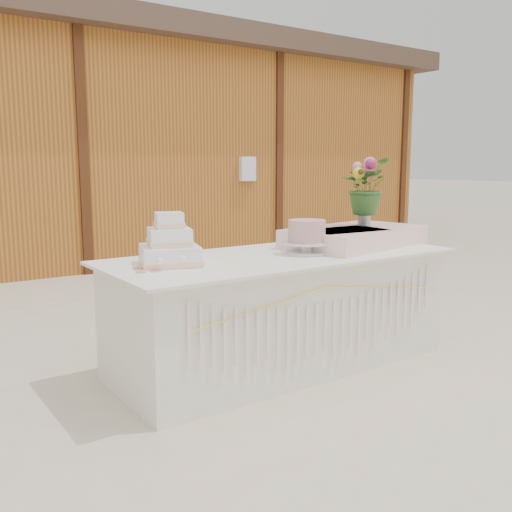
{
  "coord_description": "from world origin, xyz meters",
  "views": [
    {
      "loc": [
        -2.3,
        -3.0,
        1.37
      ],
      "look_at": [
        0.0,
        0.3,
        0.72
      ],
      "focal_mm": 40.0,
      "sensor_mm": 36.0,
      "label": 1
    }
  ],
  "objects": [
    {
      "name": "ground",
      "position": [
        0.0,
        0.0,
        0.0
      ],
      "size": [
        80.0,
        80.0,
        0.0
      ],
      "primitive_type": "plane",
      "color": "beige",
      "rests_on": "ground"
    },
    {
      "name": "barn",
      "position": [
        -0.01,
        5.99,
        1.68
      ],
      "size": [
        12.6,
        4.6,
        3.3
      ],
      "color": "#A86323",
      "rests_on": "ground"
    },
    {
      "name": "cake_table",
      "position": [
        0.0,
        -0.0,
        0.39
      ],
      "size": [
        2.4,
        1.0,
        0.77
      ],
      "color": "white",
      "rests_on": "ground"
    },
    {
      "name": "wedding_cake",
      "position": [
        -0.79,
        0.07,
        0.88
      ],
      "size": [
        0.44,
        0.44,
        0.32
      ],
      "rotation": [
        0.0,
        0.0,
        -0.32
      ],
      "color": "white",
      "rests_on": "cake_table"
    },
    {
      "name": "pink_cake_stand",
      "position": [
        0.16,
        -0.07,
        0.9
      ],
      "size": [
        0.32,
        0.32,
        0.23
      ],
      "color": "silver",
      "rests_on": "cake_table"
    },
    {
      "name": "satin_runner",
      "position": [
        0.71,
        0.03,
        0.84
      ],
      "size": [
        1.16,
        0.8,
        0.13
      ],
      "primitive_type": "cube",
      "rotation": [
        0.0,
        0.0,
        0.18
      ],
      "color": "#FFD7CD",
      "rests_on": "cake_table"
    },
    {
      "name": "flower_vase",
      "position": [
        0.87,
        0.09,
        0.97
      ],
      "size": [
        0.1,
        0.1,
        0.13
      ],
      "primitive_type": "cylinder",
      "color": "#A2A2A6",
      "rests_on": "satin_runner"
    },
    {
      "name": "bouquet",
      "position": [
        0.87,
        0.09,
        1.25
      ],
      "size": [
        0.49,
        0.47,
        0.43
      ],
      "primitive_type": "imported",
      "rotation": [
        0.0,
        0.0,
        0.44
      ],
      "color": "#345F26",
      "rests_on": "flower_vase"
    },
    {
      "name": "loose_flowers",
      "position": [
        -0.98,
        0.0,
        0.78
      ],
      "size": [
        0.14,
        0.31,
        0.02
      ],
      "primitive_type": null,
      "rotation": [
        0.0,
        0.0,
        -0.05
      ],
      "color": "pink",
      "rests_on": "cake_table"
    }
  ]
}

